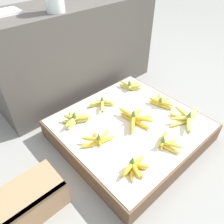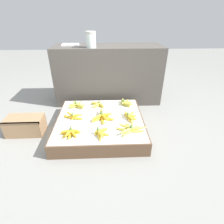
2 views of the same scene
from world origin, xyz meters
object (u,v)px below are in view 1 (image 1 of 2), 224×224
(wooden_crate, at_px, (27,202))
(banana_bunch_middle_midright, at_px, (161,102))
(banana_bunch_front_midleft, at_px, (167,143))
(banana_bunch_back_midleft, at_px, (102,103))
(banana_bunch_middle_left, at_px, (98,139))
(banana_bunch_front_midright, at_px, (186,118))
(banana_bunch_back_midright, at_px, (131,86))
(banana_bunch_back_left, at_px, (75,119))
(banana_bunch_front_left, at_px, (134,167))
(foam_tray_white, at_px, (2,13))
(banana_bunch_middle_midleft, at_px, (135,118))

(wooden_crate, distance_m, banana_bunch_middle_midright, 1.15)
(banana_bunch_front_midleft, height_order, banana_bunch_back_midleft, banana_bunch_front_midleft)
(banana_bunch_middle_left, xyz_separation_m, banana_bunch_middle_midright, (0.62, -0.02, -0.00))
(banana_bunch_front_midleft, distance_m, banana_bunch_front_midright, 0.30)
(banana_bunch_front_midright, xyz_separation_m, banana_bunch_back_midright, (0.01, 0.56, 0.00))
(banana_bunch_middle_midright, relative_size, banana_bunch_back_left, 0.96)
(banana_bunch_back_midleft, distance_m, banana_bunch_back_midright, 0.35)
(banana_bunch_front_midright, height_order, banana_bunch_middle_midright, banana_bunch_front_midright)
(banana_bunch_middle_left, height_order, banana_bunch_back_midright, same)
(banana_bunch_front_midright, distance_m, banana_bunch_back_midleft, 0.63)
(banana_bunch_middle_midright, distance_m, banana_bunch_back_left, 0.68)
(banana_bunch_front_left, xyz_separation_m, banana_bunch_front_midleft, (0.29, -0.01, -0.00))
(banana_bunch_middle_midright, xyz_separation_m, banana_bunch_back_midright, (-0.01, 0.32, 0.00))
(banana_bunch_back_left, bearing_deg, foam_tray_white, 100.18)
(banana_bunch_front_left, height_order, banana_bunch_middle_left, same)
(banana_bunch_front_left, bearing_deg, banana_bunch_back_midleft, 67.03)
(banana_bunch_middle_left, relative_size, banana_bunch_back_left, 1.08)
(wooden_crate, bearing_deg, banana_bunch_front_midright, -11.42)
(banana_bunch_back_midleft, bearing_deg, banana_bunch_front_midleft, -86.06)
(wooden_crate, xyz_separation_m, banana_bunch_front_left, (0.55, -0.27, 0.08))
(banana_bunch_back_midleft, bearing_deg, banana_bunch_front_left, -112.97)
(banana_bunch_front_midleft, bearing_deg, wooden_crate, 161.45)
(foam_tray_white, bearing_deg, banana_bunch_back_midright, -37.20)
(banana_bunch_middle_midleft, relative_size, banana_bunch_back_left, 1.33)
(banana_bunch_back_midright, height_order, foam_tray_white, foam_tray_white)
(banana_bunch_middle_midright, bearing_deg, banana_bunch_front_midright, -95.51)
(banana_bunch_back_midleft, bearing_deg, foam_tray_white, 122.87)
(banana_bunch_back_left, bearing_deg, banana_bunch_front_midleft, -62.62)
(wooden_crate, relative_size, banana_bunch_front_midleft, 2.05)
(banana_bunch_back_midright, bearing_deg, banana_bunch_front_midright, -91.14)
(foam_tray_white, bearing_deg, banana_bunch_middle_midright, -50.10)
(banana_bunch_front_left, height_order, banana_bunch_back_left, banana_bunch_back_left)
(wooden_crate, bearing_deg, banana_bunch_back_midright, 16.46)
(banana_bunch_middle_midleft, distance_m, banana_bunch_back_left, 0.43)
(banana_bunch_back_midright, bearing_deg, banana_bunch_front_left, -134.42)
(banana_bunch_middle_left, distance_m, banana_bunch_back_left, 0.26)
(banana_bunch_middle_midleft, xyz_separation_m, banana_bunch_back_left, (-0.32, 0.29, -0.00))
(banana_bunch_middle_left, bearing_deg, banana_bunch_middle_midleft, -4.33)
(banana_bunch_front_left, distance_m, banana_bunch_front_midright, 0.58)
(banana_bunch_middle_midleft, distance_m, banana_bunch_back_midleft, 0.31)
(banana_bunch_middle_midright, bearing_deg, banana_bunch_middle_left, 177.77)
(banana_bunch_front_left, bearing_deg, wooden_crate, 153.92)
(banana_bunch_back_midleft, bearing_deg, wooden_crate, -158.45)
(banana_bunch_back_left, xyz_separation_m, foam_tray_white, (-0.10, 0.57, 0.62))
(banana_bunch_front_midleft, height_order, foam_tray_white, foam_tray_white)
(banana_bunch_back_midright, relative_size, foam_tray_white, 0.90)
(banana_bunch_back_midright, xyz_separation_m, foam_tray_white, (-0.71, 0.54, 0.62))
(wooden_crate, xyz_separation_m, foam_tray_white, (0.43, 0.87, 0.70))
(banana_bunch_back_left, relative_size, banana_bunch_back_midright, 1.10)
(wooden_crate, relative_size, banana_bunch_front_left, 1.97)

